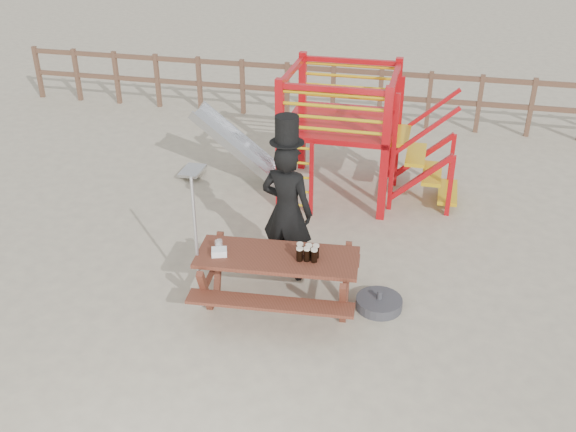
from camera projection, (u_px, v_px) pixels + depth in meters
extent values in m
plane|color=#B5AA8D|center=(272.00, 316.00, 7.77)|extent=(60.00, 60.00, 0.00)
cube|color=brown|center=(358.00, 71.00, 13.23)|extent=(15.00, 0.06, 0.10)
cube|color=brown|center=(356.00, 95.00, 13.47)|extent=(15.00, 0.06, 0.10)
cube|color=brown|center=(38.00, 72.00, 15.01)|extent=(0.09, 0.09, 1.20)
cube|color=brown|center=(77.00, 75.00, 14.81)|extent=(0.09, 0.09, 1.20)
cube|color=brown|center=(117.00, 78.00, 14.60)|extent=(0.09, 0.09, 1.20)
cube|color=brown|center=(157.00, 81.00, 14.40)|extent=(0.09, 0.09, 1.20)
cube|color=brown|center=(199.00, 84.00, 14.19)|extent=(0.09, 0.09, 1.20)
cube|color=brown|center=(243.00, 87.00, 13.99)|extent=(0.09, 0.09, 1.20)
cube|color=brown|center=(287.00, 90.00, 13.78)|extent=(0.09, 0.09, 1.20)
cube|color=brown|center=(333.00, 93.00, 13.57)|extent=(0.09, 0.09, 1.20)
cube|color=brown|center=(380.00, 97.00, 13.37)|extent=(0.09, 0.09, 1.20)
cube|color=brown|center=(429.00, 100.00, 13.16)|extent=(0.09, 0.09, 1.20)
cube|color=brown|center=(479.00, 104.00, 12.96)|extent=(0.09, 0.09, 1.20)
cube|color=brown|center=(531.00, 108.00, 12.75)|extent=(0.09, 0.09, 1.20)
cube|color=#B50C11|center=(280.00, 146.00, 9.79)|extent=(0.12, 0.12, 2.10)
cube|color=#B50C11|center=(385.00, 156.00, 9.46)|extent=(0.12, 0.12, 2.10)
cube|color=#B50C11|center=(302.00, 112.00, 11.16)|extent=(0.12, 0.12, 2.10)
cube|color=#B50C11|center=(395.00, 120.00, 10.83)|extent=(0.12, 0.12, 2.10)
cube|color=#B50C11|center=(341.00, 123.00, 10.24)|extent=(1.72, 1.72, 0.08)
cube|color=#B50C11|center=(334.00, 89.00, 9.17)|extent=(1.60, 0.08, 0.08)
cube|color=#B50C11|center=(350.00, 61.00, 10.54)|extent=(1.60, 0.08, 0.08)
cube|color=#B50C11|center=(292.00, 71.00, 10.02)|extent=(0.08, 1.60, 0.08)
cube|color=#B50C11|center=(395.00, 77.00, 9.69)|extent=(0.08, 1.60, 0.08)
cylinder|color=gold|center=(332.00, 130.00, 9.47)|extent=(1.50, 0.05, 0.05)
cylinder|color=gold|center=(349.00, 97.00, 10.84)|extent=(1.50, 0.05, 0.05)
cylinder|color=gold|center=(333.00, 118.00, 9.38)|extent=(1.50, 0.05, 0.05)
cylinder|color=gold|center=(349.00, 87.00, 10.75)|extent=(1.50, 0.05, 0.05)
cylinder|color=gold|center=(333.00, 107.00, 9.29)|extent=(1.50, 0.05, 0.05)
cylinder|color=gold|center=(350.00, 76.00, 10.66)|extent=(1.50, 0.05, 0.05)
cylinder|color=gold|center=(333.00, 95.00, 9.21)|extent=(1.50, 0.05, 0.05)
cylinder|color=gold|center=(350.00, 66.00, 10.58)|extent=(1.50, 0.05, 0.05)
cube|color=#B50C11|center=(288.00, 178.00, 9.84)|extent=(0.06, 0.06, 1.20)
cube|color=#B50C11|center=(311.00, 180.00, 9.76)|extent=(0.06, 0.06, 1.20)
cylinder|color=gold|center=(300.00, 205.00, 10.01)|extent=(0.36, 0.04, 0.04)
cylinder|color=gold|center=(300.00, 191.00, 9.90)|extent=(0.36, 0.04, 0.04)
cylinder|color=gold|center=(300.00, 177.00, 9.79)|extent=(0.36, 0.04, 0.04)
cylinder|color=gold|center=(300.00, 163.00, 9.67)|extent=(0.36, 0.04, 0.04)
cylinder|color=gold|center=(300.00, 148.00, 9.56)|extent=(0.36, 0.04, 0.04)
cube|color=gold|center=(400.00, 135.00, 10.10)|extent=(0.30, 0.90, 0.06)
cube|color=gold|center=(416.00, 155.00, 10.18)|extent=(0.30, 0.90, 0.06)
cube|color=gold|center=(432.00, 174.00, 10.27)|extent=(0.30, 0.90, 0.06)
cube|color=gold|center=(448.00, 192.00, 10.35)|extent=(0.30, 0.90, 0.06)
cube|color=#B50C11|center=(421.00, 177.00, 9.86)|extent=(0.95, 0.08, 0.86)
cube|color=#B50C11|center=(424.00, 155.00, 10.63)|extent=(0.95, 0.08, 0.86)
cube|color=#B4B6BB|center=(240.00, 148.00, 10.86)|extent=(1.53, 0.55, 1.21)
cube|color=#B4B6BB|center=(235.00, 151.00, 10.61)|extent=(1.58, 0.04, 1.28)
cube|color=#B4B6BB|center=(245.00, 140.00, 11.07)|extent=(1.58, 0.04, 1.28)
cube|color=#B4B6BB|center=(192.00, 171.00, 11.29)|extent=(0.35, 0.55, 0.05)
cube|color=brown|center=(277.00, 257.00, 7.59)|extent=(1.97, 0.88, 0.05)
cube|color=brown|center=(270.00, 303.00, 7.27)|extent=(1.94, 0.43, 0.04)
cube|color=brown|center=(284.00, 255.00, 8.19)|extent=(1.94, 0.43, 0.04)
cube|color=brown|center=(212.00, 278.00, 7.88)|extent=(0.17, 1.15, 0.69)
cube|color=brown|center=(345.00, 289.00, 7.66)|extent=(0.17, 1.15, 0.69)
imported|color=black|center=(287.00, 212.00, 8.14)|extent=(0.76, 0.57, 1.88)
cube|color=#0C8A2C|center=(292.00, 191.00, 8.15)|extent=(0.08, 0.03, 0.44)
cylinder|color=black|center=(287.00, 142.00, 7.69)|extent=(0.43, 0.43, 0.01)
cylinder|color=black|center=(287.00, 129.00, 7.61)|extent=(0.29, 0.29, 0.33)
cube|color=white|center=(292.00, 116.00, 7.67)|extent=(0.15, 0.03, 0.04)
cylinder|color=#B2B2B7|center=(196.00, 245.00, 7.53)|extent=(0.04, 0.04, 1.76)
cylinder|color=#37363B|center=(379.00, 303.00, 7.89)|extent=(0.57, 0.57, 0.13)
cylinder|color=#37363B|center=(380.00, 295.00, 7.83)|extent=(0.07, 0.07, 0.11)
cube|color=white|center=(219.00, 252.00, 7.57)|extent=(0.22, 0.19, 0.08)
cylinder|color=black|center=(300.00, 255.00, 7.45)|extent=(0.08, 0.08, 0.15)
cylinder|color=beige|center=(300.00, 249.00, 7.41)|extent=(0.08, 0.08, 0.02)
cylinder|color=black|center=(307.00, 255.00, 7.45)|extent=(0.08, 0.08, 0.15)
cylinder|color=beige|center=(307.00, 249.00, 7.41)|extent=(0.08, 0.08, 0.02)
cylinder|color=black|center=(314.00, 256.00, 7.43)|extent=(0.08, 0.08, 0.15)
cylinder|color=beige|center=(314.00, 250.00, 7.39)|extent=(0.08, 0.08, 0.02)
cylinder|color=black|center=(300.00, 250.00, 7.54)|extent=(0.08, 0.08, 0.15)
cylinder|color=beige|center=(300.00, 244.00, 7.50)|extent=(0.08, 0.08, 0.02)
cylinder|color=black|center=(309.00, 252.00, 7.51)|extent=(0.08, 0.08, 0.15)
cylinder|color=beige|center=(309.00, 245.00, 7.47)|extent=(0.08, 0.08, 0.02)
cylinder|color=black|center=(316.00, 252.00, 7.51)|extent=(0.08, 0.08, 0.15)
cylinder|color=beige|center=(316.00, 246.00, 7.47)|extent=(0.08, 0.08, 0.02)
cylinder|color=silver|center=(218.00, 246.00, 7.62)|extent=(0.08, 0.08, 0.15)
cylinder|color=beige|center=(218.00, 251.00, 7.65)|extent=(0.07, 0.07, 0.02)
cylinder|color=silver|center=(219.00, 246.00, 7.64)|extent=(0.08, 0.08, 0.15)
cylinder|color=beige|center=(220.00, 250.00, 7.67)|extent=(0.07, 0.07, 0.02)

